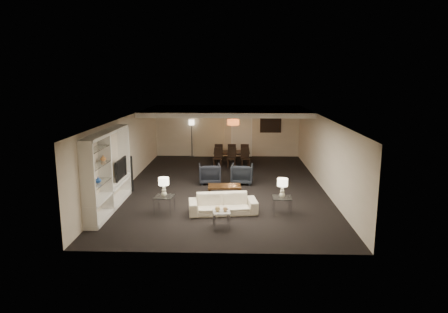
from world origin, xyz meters
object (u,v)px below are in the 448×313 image
object	(u,v)px
armchair_left	(210,174)
table_lamp_right	(282,188)
vase_amber	(103,158)
pendant_light	(233,122)
marble_table	(221,219)
floor_speaker	(131,174)
vase_blue	(98,180)
table_lamp_left	(164,187)
coffee_table	(224,191)
chair_nl	(218,158)
television	(117,169)
chair_fr	(245,152)
chair_nm	(232,158)
armchair_right	(242,174)
floor_lamp	(192,139)
side_table_right	(282,206)
chair_fl	(219,152)
chair_fm	(232,152)
sofa	(223,204)
chair_nr	(245,158)
side_table_left	(164,204)
dining_table	(232,158)

from	to	relation	value
armchair_left	table_lamp_right	world-z (taller)	table_lamp_right
vase_amber	pendant_light	bearing A→B (deg)	60.94
marble_table	floor_speaker	distance (m)	4.61
vase_blue	table_lamp_left	bearing A→B (deg)	21.42
coffee_table	chair_nl	xyz separation A→B (m)	(-0.42, 4.27, 0.23)
vase_blue	television	bearing A→B (deg)	88.97
table_lamp_right	chair_fr	distance (m)	7.23
coffee_table	floor_speaker	distance (m)	3.31
chair_nm	television	bearing A→B (deg)	-119.79
armchair_right	vase_blue	distance (m)	5.65
table_lamp_right	floor_lamp	size ratio (longest dim) A/B	0.30
coffee_table	armchair_right	size ratio (longest dim) A/B	1.34
vase_amber	floor_speaker	bearing A→B (deg)	86.85
vase_blue	floor_speaker	size ratio (longest dim) A/B	0.14
chair_fr	armchair_right	bearing A→B (deg)	91.06
side_table_right	vase_amber	world-z (taller)	vase_amber
television	floor_speaker	xyz separation A→B (m)	(0.10, 1.14, -0.44)
side_table_right	chair_fl	xyz separation A→B (m)	(-2.12, 7.17, 0.17)
chair_fm	floor_speaker	bearing A→B (deg)	56.41
side_table_right	chair_fm	xyz separation A→B (m)	(-1.52, 7.17, 0.17)
pendant_light	armchair_left	world-z (taller)	pendant_light
armchair_left	floor_speaker	xyz separation A→B (m)	(-2.64, -1.14, 0.25)
television	vase_amber	distance (m)	1.30
sofa	vase_blue	distance (m)	3.53
marble_table	floor_speaker	size ratio (longest dim) A/B	0.36
table_lamp_left	table_lamp_right	bearing A→B (deg)	0.00
television	vase_blue	xyz separation A→B (m)	(-0.03, -1.67, 0.09)
side_table_right	chair_nm	bearing A→B (deg)	104.49
table_lamp_left	vase_amber	size ratio (longest dim) A/B	3.34
armchair_left	chair_nr	xyz separation A→B (m)	(1.38, 2.57, 0.06)
armchair_left	side_table_left	xyz separation A→B (m)	(-1.10, -3.30, -0.11)
side_table_left	dining_table	world-z (taller)	dining_table
pendant_light	chair_fr	world-z (taller)	pendant_light
side_table_left	vase_amber	xyz separation A→B (m)	(-1.66, -0.14, 1.39)
coffee_table	television	world-z (taller)	television
armchair_right	dining_table	bearing A→B (deg)	-77.57
chair_fm	table_lamp_right	bearing A→B (deg)	102.70
coffee_table	television	distance (m)	3.49
pendant_light	television	size ratio (longest dim) A/B	0.48
marble_table	chair_fl	world-z (taller)	chair_fl
armchair_right	side_table_left	size ratio (longest dim) A/B	1.49
sofa	side_table_left	xyz separation A→B (m)	(-1.70, 0.00, -0.03)
table_lamp_left	chair_nl	xyz separation A→B (m)	(1.28, 5.87, -0.36)
armchair_left	armchair_right	xyz separation A→B (m)	(1.20, 0.00, 0.00)
table_lamp_left	floor_speaker	world-z (taller)	floor_speaker
table_lamp_right	chair_fm	xyz separation A→B (m)	(-1.52, 7.17, -0.36)
sofa	coffee_table	bearing A→B (deg)	82.08
sofa	chair_fm	xyz separation A→B (m)	(0.18, 7.17, 0.13)
armchair_right	chair_fr	xyz separation A→B (m)	(0.18, 3.87, 0.06)
armchair_left	armchair_right	distance (m)	1.20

